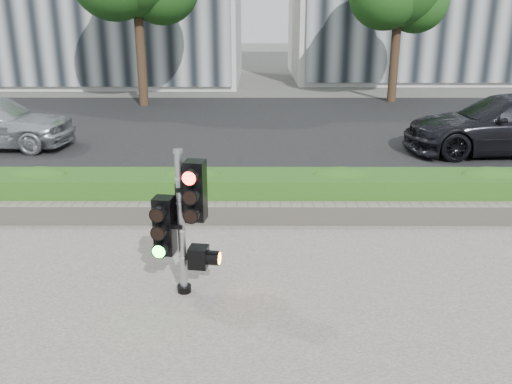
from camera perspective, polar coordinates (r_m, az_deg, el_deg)
ground at (r=7.72m, az=0.31°, el=-8.63°), size 120.00×120.00×0.00m
road at (r=17.24m, az=0.22°, el=6.68°), size 60.00×13.00×0.02m
curb at (r=10.60m, az=0.26°, el=-0.58°), size 60.00×0.25×0.12m
stone_wall at (r=9.38m, az=0.28°, el=-2.25°), size 12.00×0.32×0.34m
hedge at (r=9.94m, az=0.27°, el=-0.02°), size 12.00×1.00×0.68m
traffic_signal at (r=6.85m, az=-7.64°, el=-2.46°), size 0.69×0.53×1.92m
car_dark at (r=15.45m, az=24.81°, el=6.48°), size 5.20×2.25×1.49m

